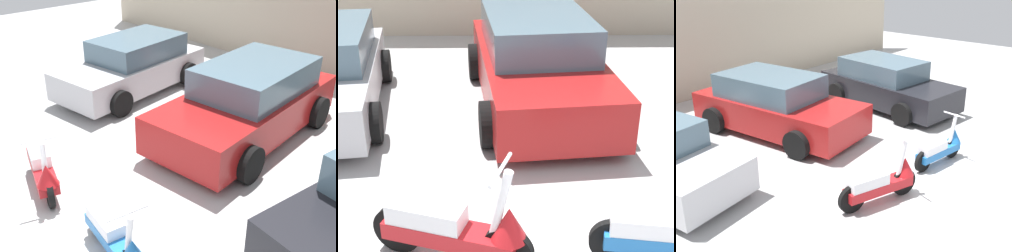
# 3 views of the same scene
# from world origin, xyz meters

# --- Properties ---
(ground_plane) EXTENTS (28.00, 28.00, 0.00)m
(ground_plane) POSITION_xyz_m (0.00, 0.00, 0.00)
(ground_plane) COLOR #B2B2B2
(scooter_front_left) EXTENTS (1.57, 0.79, 1.13)m
(scooter_front_left) POSITION_xyz_m (-1.37, 0.59, 0.40)
(scooter_front_left) COLOR black
(scooter_front_left) RESTS_ON ground_plane
(scooter_front_right) EXTENTS (1.44, 0.55, 1.01)m
(scooter_front_right) POSITION_xyz_m (0.66, 0.53, 0.36)
(scooter_front_right) COLOR black
(scooter_front_right) RESTS_ON ground_plane
(car_rear_left) EXTENTS (2.25, 4.02, 1.30)m
(car_rear_left) POSITION_xyz_m (-3.70, 4.24, 0.62)
(car_rear_left) COLOR #B7B7BC
(car_rear_left) RESTS_ON ground_plane
(car_rear_center) EXTENTS (2.40, 4.42, 1.44)m
(car_rear_center) POSITION_xyz_m (-0.36, 4.46, 0.69)
(car_rear_center) COLOR maroon
(car_rear_center) RESTS_ON ground_plane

